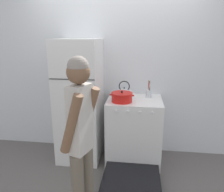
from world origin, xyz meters
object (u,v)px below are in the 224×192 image
object	(u,v)px
refrigerator	(80,101)
utensil_jar	(148,93)
tea_kettle	(124,92)
person	(81,137)
stove_range	(134,132)
dutch_oven_pot	(122,97)

from	to	relation	value
refrigerator	utensil_jar	size ratio (longest dim) A/B	6.86
tea_kettle	person	bearing A→B (deg)	-101.28
refrigerator	stove_range	world-z (taller)	refrigerator
refrigerator	dutch_oven_pot	distance (m)	0.65
refrigerator	dutch_oven_pot	xyz separation A→B (m)	(0.62, -0.13, 0.12)
dutch_oven_pot	utensil_jar	size ratio (longest dim) A/B	1.29
dutch_oven_pot	stove_range	bearing A→B (deg)	27.79
person	tea_kettle	bearing A→B (deg)	7.83
stove_range	utensil_jar	distance (m)	0.59
refrigerator	dutch_oven_pot	size ratio (longest dim) A/B	5.33
stove_range	tea_kettle	world-z (taller)	tea_kettle
utensil_jar	refrigerator	bearing A→B (deg)	-172.30
person	utensil_jar	bearing A→B (deg)	-5.13
refrigerator	stove_range	xyz separation A→B (m)	(0.79, -0.04, -0.41)
refrigerator	stove_range	size ratio (longest dim) A/B	1.25
dutch_oven_pot	tea_kettle	bearing A→B (deg)	87.02
stove_range	tea_kettle	bearing A→B (deg)	132.96
stove_range	person	distance (m)	1.36
tea_kettle	refrigerator	bearing A→B (deg)	-168.75
tea_kettle	person	size ratio (longest dim) A/B	0.16
tea_kettle	utensil_jar	size ratio (longest dim) A/B	1.01
dutch_oven_pot	utensil_jar	bearing A→B (deg)	36.29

